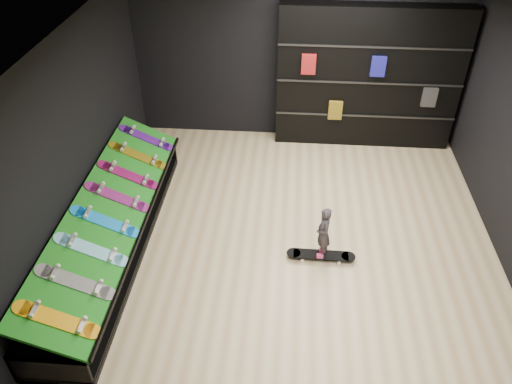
# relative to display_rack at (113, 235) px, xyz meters

# --- Properties ---
(floor) EXTENTS (6.00, 7.00, 0.01)m
(floor) POSITION_rel_display_rack_xyz_m (2.55, 0.00, -0.25)
(floor) COLOR #D0BA8C
(floor) RESTS_ON ground
(ceiling) EXTENTS (6.00, 7.00, 0.01)m
(ceiling) POSITION_rel_display_rack_xyz_m (2.55, 0.00, 2.75)
(ceiling) COLOR white
(ceiling) RESTS_ON ground
(wall_back) EXTENTS (6.00, 0.02, 3.00)m
(wall_back) POSITION_rel_display_rack_xyz_m (2.55, 3.50, 1.25)
(wall_back) COLOR black
(wall_back) RESTS_ON ground
(wall_left) EXTENTS (0.02, 7.00, 3.00)m
(wall_left) POSITION_rel_display_rack_xyz_m (-0.45, 0.00, 1.25)
(wall_left) COLOR black
(wall_left) RESTS_ON ground
(display_rack) EXTENTS (0.90, 4.50, 0.50)m
(display_rack) POSITION_rel_display_rack_xyz_m (0.00, 0.00, 0.00)
(display_rack) COLOR black
(display_rack) RESTS_ON ground
(turf_ramp) EXTENTS (0.92, 4.50, 0.46)m
(turf_ramp) POSITION_rel_display_rack_xyz_m (0.05, 0.00, 0.46)
(turf_ramp) COLOR #106610
(turf_ramp) RESTS_ON display_rack
(back_shelving) EXTENTS (3.26, 0.38, 2.61)m
(back_shelving) POSITION_rel_display_rack_xyz_m (3.82, 3.32, 1.05)
(back_shelving) COLOR black
(back_shelving) RESTS_ON ground
(floor_skateboard) EXTENTS (0.98, 0.23, 0.09)m
(floor_skateboard) POSITION_rel_display_rack_xyz_m (3.00, 0.00, -0.20)
(floor_skateboard) COLOR black
(floor_skateboard) RESTS_ON ground
(child) EXTENTS (0.16, 0.21, 0.49)m
(child) POSITION_rel_display_rack_xyz_m (3.00, 0.00, 0.08)
(child) COLOR black
(child) RESTS_ON floor_skateboard
(display_board_0) EXTENTS (0.93, 0.22, 0.50)m
(display_board_0) POSITION_rel_display_rack_xyz_m (0.06, -1.90, 0.49)
(display_board_0) COLOR yellow
(display_board_0) RESTS_ON turf_ramp
(display_board_1) EXTENTS (0.93, 0.22, 0.50)m
(display_board_1) POSITION_rel_display_rack_xyz_m (0.06, -1.36, 0.49)
(display_board_1) COLOR black
(display_board_1) RESTS_ON turf_ramp
(display_board_2) EXTENTS (0.93, 0.22, 0.50)m
(display_board_2) POSITION_rel_display_rack_xyz_m (0.06, -0.81, 0.49)
(display_board_2) COLOR #0CB2E5
(display_board_2) RESTS_ON turf_ramp
(display_board_3) EXTENTS (0.93, 0.22, 0.50)m
(display_board_3) POSITION_rel_display_rack_xyz_m (0.06, -0.27, 0.49)
(display_board_3) COLOR blue
(display_board_3) RESTS_ON turf_ramp
(display_board_4) EXTENTS (0.93, 0.22, 0.50)m
(display_board_4) POSITION_rel_display_rack_xyz_m (0.06, 0.27, 0.49)
(display_board_4) COLOR #2626BF
(display_board_4) RESTS_ON turf_ramp
(display_board_5) EXTENTS (0.93, 0.22, 0.50)m
(display_board_5) POSITION_rel_display_rack_xyz_m (0.06, 0.81, 0.49)
(display_board_5) COLOR #E5198C
(display_board_5) RESTS_ON turf_ramp
(display_board_6) EXTENTS (0.93, 0.22, 0.50)m
(display_board_6) POSITION_rel_display_rack_xyz_m (0.06, 1.36, 0.49)
(display_board_6) COLOR yellow
(display_board_6) RESTS_ON turf_ramp
(display_board_7) EXTENTS (0.93, 0.22, 0.50)m
(display_board_7) POSITION_rel_display_rack_xyz_m (0.06, 1.90, 0.49)
(display_board_7) COLOR purple
(display_board_7) RESTS_ON turf_ramp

